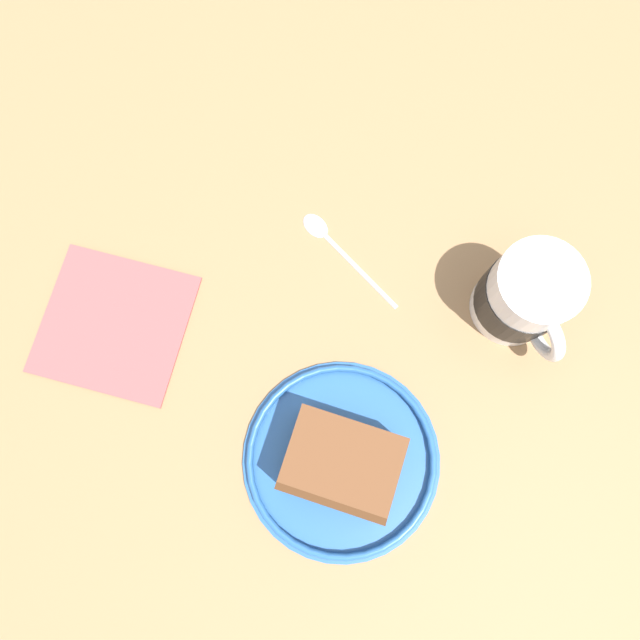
% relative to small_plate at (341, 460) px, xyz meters
% --- Properties ---
extents(ground_plane, '(1.19, 1.19, 0.03)m').
position_rel_small_plate_xyz_m(ground_plane, '(0.03, -0.05, -0.02)').
color(ground_plane, '#936D47').
extents(small_plate, '(0.18, 0.18, 0.01)m').
position_rel_small_plate_xyz_m(small_plate, '(0.00, 0.00, 0.00)').
color(small_plate, '#26599E').
rests_on(small_plate, ground_plane).
extents(cake_slice, '(0.11, 0.09, 0.06)m').
position_rel_small_plate_xyz_m(cake_slice, '(-0.00, 0.00, 0.03)').
color(cake_slice, '#472814').
rests_on(cake_slice, small_plate).
extents(tea_mug, '(0.10, 0.08, 0.10)m').
position_rel_small_plate_xyz_m(tea_mug, '(-0.07, -0.21, 0.04)').
color(tea_mug, white).
rests_on(tea_mug, ground_plane).
extents(teaspoon, '(0.13, 0.05, 0.01)m').
position_rel_small_plate_xyz_m(teaspoon, '(0.12, -0.18, -0.00)').
color(teaspoon, silver).
rests_on(teaspoon, ground_plane).
extents(folded_napkin, '(0.17, 0.17, 0.01)m').
position_rel_small_plate_xyz_m(folded_napkin, '(0.26, 0.00, -0.00)').
color(folded_napkin, '#B24C4C').
rests_on(folded_napkin, ground_plane).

